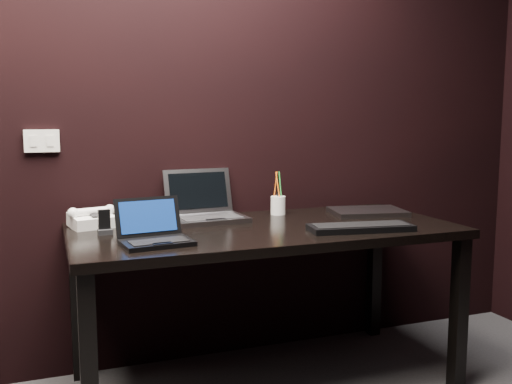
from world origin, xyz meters
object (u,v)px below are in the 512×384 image
object	(u,v)px
silver_laptop	(206,211)
pen_cup	(278,205)
desk	(265,243)
netbook	(154,235)
ext_keyboard	(361,227)
closed_laptop	(367,212)
mobile_phone	(105,225)
desk_phone	(92,219)

from	to	relation	value
silver_laptop	pen_cup	distance (m)	0.38
desk	netbook	size ratio (longest dim) A/B	5.94
silver_laptop	ext_keyboard	bearing A→B (deg)	-40.41
closed_laptop	desk	bearing A→B (deg)	-168.79
silver_laptop	pen_cup	size ratio (longest dim) A/B	1.66
desk	mobile_phone	distance (m)	0.70
desk	mobile_phone	world-z (taller)	mobile_phone
desk	ext_keyboard	world-z (taller)	ext_keyboard
ext_keyboard	closed_laptop	size ratio (longest dim) A/B	1.17
pen_cup	netbook	bearing A→B (deg)	-147.82
closed_laptop	desk_phone	world-z (taller)	desk_phone
desk_phone	pen_cup	distance (m)	0.91
desk	desk_phone	xyz separation A→B (m)	(-0.73, 0.24, 0.12)
closed_laptop	mobile_phone	bearing A→B (deg)	-178.03
silver_laptop	mobile_phone	world-z (taller)	silver_laptop
closed_laptop	mobile_phone	distance (m)	1.29
netbook	closed_laptop	distance (m)	1.17
netbook	desk	bearing A→B (deg)	18.37
desk	desk_phone	size ratio (longest dim) A/B	7.76
silver_laptop	desk_phone	distance (m)	0.52
netbook	desk_phone	bearing A→B (deg)	115.86
desk_phone	ext_keyboard	bearing A→B (deg)	-23.82
netbook	mobile_phone	bearing A→B (deg)	123.03
netbook	closed_laptop	xyz separation A→B (m)	(1.13, 0.29, -0.02)
ext_keyboard	desk	bearing A→B (deg)	146.15
netbook	silver_laptop	size ratio (longest dim) A/B	0.79
silver_laptop	closed_laptop	xyz separation A→B (m)	(0.81, -0.12, -0.03)
desk	mobile_phone	xyz separation A→B (m)	(-0.69, 0.07, 0.12)
mobile_phone	desk	bearing A→B (deg)	-6.18
desk	ext_keyboard	xyz separation A→B (m)	(0.35, -0.24, 0.09)
desk	closed_laptop	xyz separation A→B (m)	(0.60, 0.12, 0.09)
desk_phone	mobile_phone	world-z (taller)	mobile_phone
silver_laptop	desk_phone	size ratio (longest dim) A/B	1.64
ext_keyboard	desk_phone	xyz separation A→B (m)	(-1.08, 0.48, 0.02)
netbook	pen_cup	distance (m)	0.83
netbook	closed_laptop	world-z (taller)	netbook
desk	pen_cup	xyz separation A→B (m)	(0.18, 0.27, 0.13)
netbook	ext_keyboard	size ratio (longest dim) A/B	0.61
closed_laptop	pen_cup	size ratio (longest dim) A/B	1.84
netbook	desk_phone	xyz separation A→B (m)	(-0.20, 0.42, 0.00)
silver_laptop	ext_keyboard	distance (m)	0.73
pen_cup	desk	bearing A→B (deg)	-123.31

